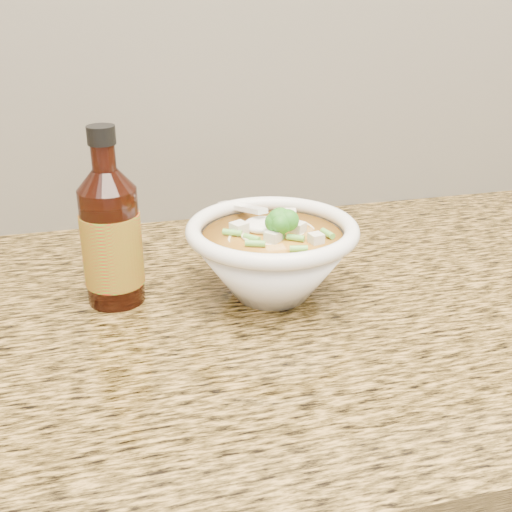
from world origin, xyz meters
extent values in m
cube|color=beige|center=(0.00, 1.99, 1.15)|extent=(4.00, 0.02, 0.50)
cube|color=#A87C3D|center=(0.00, 1.68, 0.88)|extent=(4.00, 0.68, 0.04)
cylinder|color=white|center=(-0.07, 1.70, 0.90)|extent=(0.09, 0.09, 0.01)
torus|color=white|center=(-0.07, 1.70, 0.99)|extent=(0.21, 0.21, 0.02)
torus|color=beige|center=(-0.07, 1.68, 0.98)|extent=(0.12, 0.12, 0.00)
torus|color=beige|center=(-0.08, 1.69, 0.98)|extent=(0.07, 0.07, 0.00)
torus|color=beige|center=(-0.06, 1.71, 0.97)|extent=(0.11, 0.11, 0.00)
torus|color=beige|center=(-0.07, 1.71, 0.97)|extent=(0.08, 0.08, 0.00)
torus|color=beige|center=(-0.08, 1.70, 0.97)|extent=(0.09, 0.09, 0.00)
torus|color=beige|center=(-0.07, 1.70, 0.97)|extent=(0.10, 0.10, 0.00)
torus|color=beige|center=(-0.07, 1.69, 0.97)|extent=(0.11, 0.11, 0.00)
torus|color=beige|center=(-0.08, 1.69, 0.97)|extent=(0.13, 0.13, 0.00)
cube|color=silver|center=(-0.03, 1.73, 0.98)|extent=(0.02, 0.02, 0.01)
cube|color=silver|center=(-0.10, 1.66, 0.98)|extent=(0.02, 0.02, 0.02)
cube|color=silver|center=(-0.07, 1.66, 0.98)|extent=(0.02, 0.02, 0.02)
cube|color=silver|center=(-0.09, 1.64, 0.98)|extent=(0.02, 0.02, 0.02)
cube|color=silver|center=(-0.08, 1.75, 0.98)|extent=(0.02, 0.02, 0.02)
cube|color=silver|center=(-0.02, 1.69, 0.98)|extent=(0.02, 0.02, 0.01)
ellipsoid|color=#196014|center=(-0.07, 1.68, 1.00)|extent=(0.04, 0.04, 0.03)
cylinder|color=#6DC44B|center=(-0.07, 1.67, 0.98)|extent=(0.01, 0.02, 0.01)
cylinder|color=#6DC44B|center=(-0.13, 1.73, 0.98)|extent=(0.02, 0.02, 0.01)
cylinder|color=#6DC44B|center=(-0.04, 1.74, 0.98)|extent=(0.02, 0.02, 0.01)
cylinder|color=#6DC44B|center=(-0.03, 1.69, 0.98)|extent=(0.02, 0.02, 0.01)
cylinder|color=#6DC44B|center=(-0.02, 1.72, 0.98)|extent=(0.02, 0.02, 0.01)
cylinder|color=#6DC44B|center=(-0.02, 1.68, 0.98)|extent=(0.02, 0.02, 0.01)
cylinder|color=#6DC44B|center=(-0.09, 1.74, 0.98)|extent=(0.02, 0.02, 0.01)
cylinder|color=#6DC44B|center=(-0.04, 1.71, 0.98)|extent=(0.02, 0.01, 0.01)
ellipsoid|color=white|center=(-0.08, 1.72, 0.98)|extent=(0.05, 0.05, 0.02)
cube|color=white|center=(-0.09, 1.77, 0.99)|extent=(0.04, 0.11, 0.03)
cylinder|color=black|center=(-0.26, 1.73, 0.97)|extent=(0.09, 0.09, 0.14)
cylinder|color=black|center=(-0.26, 1.73, 1.08)|extent=(0.04, 0.04, 0.03)
cylinder|color=black|center=(-0.26, 1.73, 1.10)|extent=(0.04, 0.04, 0.02)
cylinder|color=red|center=(-0.26, 1.73, 0.97)|extent=(0.09, 0.09, 0.09)
camera|label=1|loc=(-0.27, 1.02, 1.26)|focal=45.00mm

